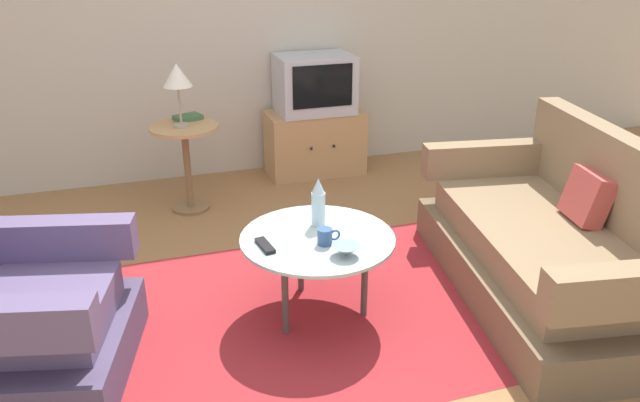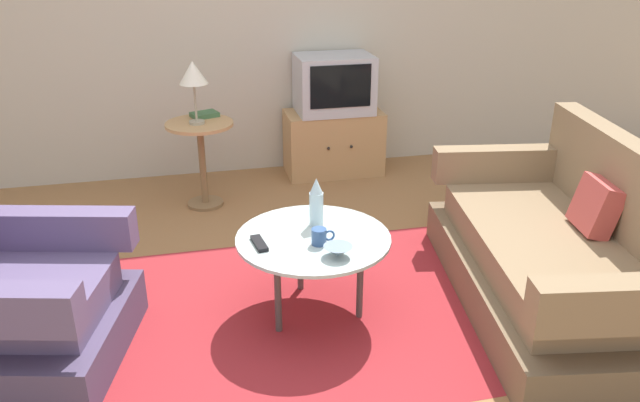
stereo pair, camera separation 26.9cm
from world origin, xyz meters
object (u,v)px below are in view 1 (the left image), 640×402
object	(u,v)px
armchair	(12,316)
mug	(326,236)
side_table	(186,150)
vase	(318,203)
television	(314,84)
table_lamp	(177,77)
couch	(555,247)
tv_stand	(315,142)
book	(188,117)
tv_remote_dark	(265,246)
coffee_table	(317,243)
bowl	(346,250)

from	to	relation	value
armchair	mug	bearing A→B (deg)	102.77
side_table	vase	size ratio (longest dim) A/B	2.38
television	table_lamp	xyz separation A→B (m)	(-1.14, -0.48, 0.23)
table_lamp	mug	size ratio (longest dim) A/B	3.65
couch	tv_stand	xyz separation A→B (m)	(-0.71, 2.28, -0.03)
television	tv_stand	bearing A→B (deg)	-90.00
television	mug	xyz separation A→B (m)	(-0.62, -2.16, -0.27)
couch	book	bearing A→B (deg)	51.37
vase	tv_remote_dark	xyz separation A→B (m)	(-0.34, -0.17, -0.12)
coffee_table	tv_stand	bearing A→B (deg)	72.99
armchair	book	xyz separation A→B (m)	(1.05, 1.82, 0.35)
coffee_table	vase	xyz separation A→B (m)	(0.05, 0.13, 0.17)
armchair	couch	world-z (taller)	armchair
television	table_lamp	distance (m)	1.26
vase	bowl	world-z (taller)	vase
tv_stand	side_table	bearing A→B (deg)	-157.93
book	coffee_table	bearing A→B (deg)	-96.02
television	book	size ratio (longest dim) A/B	2.72
side_table	book	distance (m)	0.25
book	television	bearing A→B (deg)	-3.90
side_table	bowl	world-z (taller)	side_table
television	table_lamp	world-z (taller)	table_lamp
television	book	xyz separation A→B (m)	(-1.07, -0.31, -0.11)
mug	book	bearing A→B (deg)	103.90
armchair	book	size ratio (longest dim) A/B	4.76
tv_stand	armchair	bearing A→B (deg)	-134.91
armchair	tv_stand	world-z (taller)	armchair
tv_stand	bowl	xyz separation A→B (m)	(-0.56, -2.30, 0.22)
side_table	vase	xyz separation A→B (m)	(0.54, -1.48, 0.13)
television	couch	bearing A→B (deg)	-72.77
bowl	tv_remote_dark	world-z (taller)	bowl
vase	bowl	bearing A→B (deg)	-86.13
mug	tv_remote_dark	world-z (taller)	mug
couch	vase	xyz separation A→B (m)	(-1.29, 0.35, 0.30)
vase	mug	xyz separation A→B (m)	(-0.03, -0.22, -0.09)
side_table	table_lamp	xyz separation A→B (m)	(-0.02, -0.02, 0.54)
armchair	bowl	world-z (taller)	armchair
coffee_table	vase	world-z (taller)	vase
television	tv_remote_dark	bearing A→B (deg)	-113.64
side_table	bowl	xyz separation A→B (m)	(0.56, -1.85, 0.02)
tv_stand	tv_remote_dark	bearing A→B (deg)	-113.68
side_table	table_lamp	bearing A→B (deg)	-124.45
side_table	tv_remote_dark	distance (m)	1.66
tv_stand	television	distance (m)	0.50
tv_stand	table_lamp	bearing A→B (deg)	-157.18
coffee_table	bowl	size ratio (longest dim) A/B	5.63
television	book	world-z (taller)	television
table_lamp	vase	size ratio (longest dim) A/B	1.64
couch	table_lamp	xyz separation A→B (m)	(-1.85, 1.80, 0.71)
coffee_table	bowl	xyz separation A→B (m)	(0.07, -0.24, 0.07)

